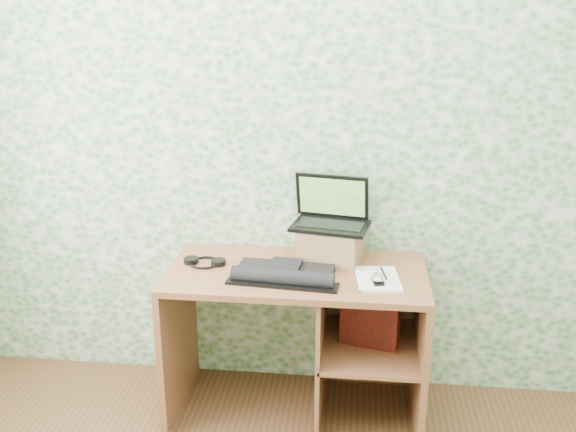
# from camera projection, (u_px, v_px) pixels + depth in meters

# --- Properties ---
(wall_back) EXTENTS (3.50, 0.00, 3.50)m
(wall_back) POSITION_uv_depth(u_px,v_px,m) (304.00, 140.00, 3.09)
(wall_back) COLOR silver
(wall_back) RESTS_ON ground
(desk) EXTENTS (1.20, 0.60, 0.75)m
(desk) POSITION_uv_depth(u_px,v_px,m) (313.00, 321.00, 3.07)
(desk) COLOR brown
(desk) RESTS_ON floor
(riser) EXTENTS (0.32, 0.28, 0.17)m
(riser) POSITION_uv_depth(u_px,v_px,m) (330.00, 244.00, 3.06)
(riser) COLOR olive
(riser) RESTS_ON desk
(laptop) EXTENTS (0.39, 0.31, 0.24)m
(laptop) POSITION_uv_depth(u_px,v_px,m) (331.00, 214.00, 3.05)
(laptop) COLOR black
(laptop) RESTS_ON riser
(keyboard) EXTENTS (0.50, 0.29, 0.07)m
(keyboard) POSITION_uv_depth(u_px,v_px,m) (284.00, 274.00, 2.88)
(keyboard) COLOR black
(keyboard) RESTS_ON desk
(headphones) EXTENTS (0.21, 0.16, 0.03)m
(headphones) POSITION_uv_depth(u_px,v_px,m) (205.00, 262.00, 3.04)
(headphones) COLOR black
(headphones) RESTS_ON desk
(notepad) EXTENTS (0.22, 0.29, 0.01)m
(notepad) POSITION_uv_depth(u_px,v_px,m) (378.00, 279.00, 2.86)
(notepad) COLOR white
(notepad) RESTS_ON desk
(mouse) EXTENTS (0.07, 0.09, 0.03)m
(mouse) POSITION_uv_depth(u_px,v_px,m) (378.00, 279.00, 2.81)
(mouse) COLOR silver
(mouse) RESTS_ON notepad
(pen) EXTENTS (0.03, 0.13, 0.01)m
(pen) POSITION_uv_depth(u_px,v_px,m) (384.00, 273.00, 2.90)
(pen) COLOR black
(pen) RESTS_ON notepad
(red_box) EXTENTS (0.28, 0.15, 0.33)m
(red_box) POSITION_uv_depth(u_px,v_px,m) (370.00, 313.00, 2.99)
(red_box) COLOR maroon
(red_box) RESTS_ON desk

